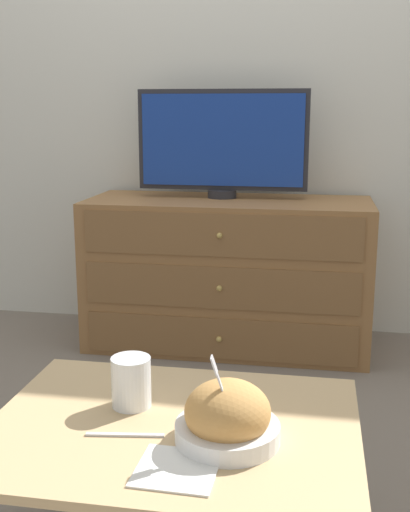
{
  "coord_description": "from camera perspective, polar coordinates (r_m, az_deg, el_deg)",
  "views": [
    {
      "loc": [
        0.37,
        -3.0,
        1.04
      ],
      "look_at": [
        0.08,
        -1.37,
        0.66
      ],
      "focal_mm": 45.0,
      "sensor_mm": 36.0,
      "label": 1
    }
  ],
  "objects": [
    {
      "name": "knife",
      "position": [
        1.38,
        -7.19,
        -15.49
      ],
      "size": [
        0.16,
        0.03,
        0.01
      ],
      "color": "silver",
      "rests_on": "coffee_table"
    },
    {
      "name": "takeout_bowl",
      "position": [
        1.33,
        2.02,
        -14.21
      ],
      "size": [
        0.21,
        0.21,
        0.19
      ],
      "color": "silver",
      "rests_on": "coffee_table"
    },
    {
      "name": "ground_plane",
      "position": [
        3.19,
        2.81,
        -6.02
      ],
      "size": [
        12.0,
        12.0,
        0.0
      ],
      "primitive_type": "plane",
      "color": "#70665B"
    },
    {
      "name": "wall_back",
      "position": [
        3.06,
        3.15,
        17.86
      ],
      "size": [
        12.0,
        0.05,
        2.6
      ],
      "color": "silver",
      "rests_on": "ground_plane"
    },
    {
      "name": "tv",
      "position": [
        2.82,
        1.57,
        10.1
      ],
      "size": [
        0.74,
        0.13,
        0.47
      ],
      "color": "#232328",
      "rests_on": "dresser"
    },
    {
      "name": "drink_cup",
      "position": [
        1.48,
        -6.56,
        -11.31
      ],
      "size": [
        0.09,
        0.09,
        0.11
      ],
      "color": "white",
      "rests_on": "coffee_table"
    },
    {
      "name": "napkin",
      "position": [
        1.26,
        -2.51,
        -18.38
      ],
      "size": [
        0.15,
        0.15,
        0.0
      ],
      "color": "white",
      "rests_on": "coffee_table"
    },
    {
      "name": "dresser",
      "position": [
        2.84,
        2.04,
        -1.54
      ],
      "size": [
        1.22,
        0.51,
        0.65
      ],
      "color": "olive",
      "rests_on": "ground_plane"
    },
    {
      "name": "coffee_table",
      "position": [
        1.44,
        -2.87,
        -16.57
      ],
      "size": [
        0.79,
        0.6,
        0.38
      ],
      "color": "tan",
      "rests_on": "ground_plane"
    }
  ]
}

